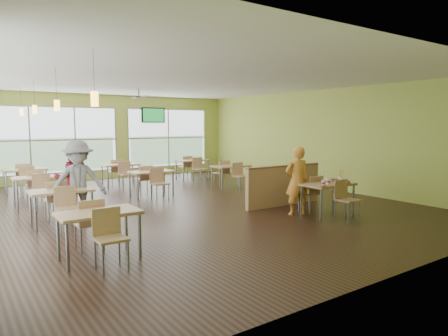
{
  "coord_description": "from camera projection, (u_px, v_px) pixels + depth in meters",
  "views": [
    {
      "loc": [
        -5.02,
        -9.03,
        2.07
      ],
      "look_at": [
        0.7,
        -0.73,
        0.97
      ],
      "focal_mm": 32.0,
      "sensor_mm": 36.0,
      "label": 1
    }
  ],
  "objects": [
    {
      "name": "wrapper_right",
      "position": [
        348.0,
        183.0,
        8.96
      ],
      "size": [
        0.16,
        0.15,
        0.04
      ],
      "primitive_type": "ellipsoid",
      "rotation": [
        0.0,
        0.0,
        -0.09
      ],
      "color": "#9A7A4A",
      "rests_on": "main_table"
    },
    {
      "name": "dining_tables",
      "position": [
        123.0,
        176.0,
        11.19
      ],
      "size": [
        6.92,
        8.72,
        0.87
      ],
      "color": "tan",
      "rests_on": "floor"
    },
    {
      "name": "half_wall_divider",
      "position": [
        284.0,
        185.0,
        10.25
      ],
      "size": [
        2.4,
        0.14,
        1.04
      ],
      "color": "tan",
      "rests_on": "floor"
    },
    {
      "name": "ceiling_fan",
      "position": [
        139.0,
        97.0,
        12.58
      ],
      "size": [
        1.25,
        1.25,
        0.29
      ],
      "color": "#2D2119",
      "rests_on": "ceiling"
    },
    {
      "name": "wrapper_mid",
      "position": [
        327.0,
        182.0,
        9.14
      ],
      "size": [
        0.22,
        0.21,
        0.05
      ],
      "primitive_type": "ellipsoid",
      "rotation": [
        0.0,
        0.0,
        0.17
      ],
      "color": "#9A7A4A",
      "rests_on": "main_table"
    },
    {
      "name": "cup_red_near",
      "position": [
        342.0,
        181.0,
        8.94
      ],
      "size": [
        0.09,
        0.09,
        0.33
      ],
      "color": "white",
      "rests_on": "main_table"
    },
    {
      "name": "room",
      "position": [
        186.0,
        143.0,
        10.27
      ],
      "size": [
        12.0,
        12.04,
        3.2
      ],
      "color": "black",
      "rests_on": "ground"
    },
    {
      "name": "patron_maroon",
      "position": [
        72.0,
        178.0,
        9.38
      ],
      "size": [
        0.83,
        0.66,
        1.63
      ],
      "primitive_type": "imported",
      "rotation": [
        0.0,
        0.0,
        3.09
      ],
      "color": "#5D0B16",
      "rests_on": "floor"
    },
    {
      "name": "cup_red_far",
      "position": [
        340.0,
        180.0,
        9.11
      ],
      "size": [
        0.1,
        0.1,
        0.35
      ],
      "color": "white",
      "rests_on": "main_table"
    },
    {
      "name": "cup_yellow",
      "position": [
        328.0,
        181.0,
        8.86
      ],
      "size": [
        0.1,
        0.1,
        0.36
      ],
      "color": "white",
      "rests_on": "main_table"
    },
    {
      "name": "man_plaid",
      "position": [
        297.0,
        181.0,
        9.14
      ],
      "size": [
        0.66,
        0.53,
        1.58
      ],
      "primitive_type": "imported",
      "rotation": [
        0.0,
        0.0,
        2.85
      ],
      "color": "orange",
      "rests_on": "floor"
    },
    {
      "name": "food_basket",
      "position": [
        336.0,
        180.0,
        9.36
      ],
      "size": [
        0.25,
        0.25,
        0.06
      ],
      "color": "black",
      "rests_on": "main_table"
    },
    {
      "name": "wrapper_left",
      "position": [
        323.0,
        186.0,
        8.51
      ],
      "size": [
        0.16,
        0.15,
        0.04
      ],
      "primitive_type": "ellipsoid",
      "rotation": [
        0.0,
        0.0,
        0.06
      ],
      "color": "#9A7A4A",
      "rests_on": "main_table"
    },
    {
      "name": "window_bays",
      "position": [
        51.0,
        146.0,
        11.31
      ],
      "size": [
        9.24,
        10.24,
        2.38
      ],
      "color": "white",
      "rests_on": "room"
    },
    {
      "name": "cup_blue",
      "position": [
        323.0,
        183.0,
        8.66
      ],
      "size": [
        0.09,
        0.09,
        0.32
      ],
      "color": "white",
      "rests_on": "main_table"
    },
    {
      "name": "ketchup_cup",
      "position": [
        349.0,
        181.0,
        9.22
      ],
      "size": [
        0.07,
        0.07,
        0.03
      ],
      "primitive_type": "cylinder",
      "color": "red",
      "rests_on": "main_table"
    },
    {
      "name": "patron_grey",
      "position": [
        78.0,
        182.0,
        8.42
      ],
      "size": [
        1.24,
        0.87,
        1.75
      ],
      "primitive_type": "imported",
      "rotation": [
        0.0,
        0.0,
        -0.21
      ],
      "color": "slate",
      "rests_on": "floor"
    },
    {
      "name": "tv_backwall",
      "position": [
        153.0,
        115.0,
        16.02
      ],
      "size": [
        1.0,
        0.07,
        0.6
      ],
      "color": "black",
      "rests_on": "wall_back"
    },
    {
      "name": "main_table",
      "position": [
        328.0,
        188.0,
        9.05
      ],
      "size": [
        1.22,
        1.52,
        0.87
      ],
      "color": "tan",
      "rests_on": "floor"
    },
    {
      "name": "pendant_lights",
      "position": [
        45.0,
        107.0,
        8.93
      ],
      "size": [
        0.11,
        7.31,
        0.86
      ],
      "color": "#2D2119",
      "rests_on": "ceiling"
    }
  ]
}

